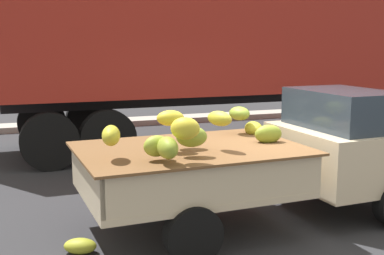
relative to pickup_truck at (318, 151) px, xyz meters
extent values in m
plane|color=#28282B|center=(-0.43, -0.08, -0.88)|extent=(220.00, 220.00, 0.00)
cube|color=gray|center=(-0.43, 8.29, -0.80)|extent=(80.00, 0.80, 0.16)
cube|color=#CCB793|center=(0.59, 0.03, -0.09)|extent=(1.95, 1.81, 0.78)
cube|color=#28333D|center=(0.40, 0.02, 0.56)|extent=(1.10, 1.56, 0.52)
cube|color=#CCB793|center=(-1.88, -0.07, -0.30)|extent=(2.66, 1.83, 0.08)
cube|color=#CCB793|center=(-1.92, 0.76, -0.04)|extent=(2.59, 0.16, 0.44)
cube|color=#CCB793|center=(-1.84, -0.91, -0.04)|extent=(2.59, 0.16, 0.44)
cube|color=#CCB793|center=(-0.61, -0.02, -0.04)|extent=(0.12, 1.73, 0.44)
cube|color=#CCB793|center=(-3.15, -0.13, -0.04)|extent=(0.12, 1.73, 0.44)
cube|color=#B21914|center=(-1.92, 0.79, -0.08)|extent=(2.48, 0.12, 0.07)
cube|color=brown|center=(-1.88, -0.07, 0.19)|extent=(2.78, 1.96, 0.03)
ellipsoid|color=#8FA32F|center=(-2.45, -0.60, 0.36)|extent=(0.31, 0.21, 0.23)
ellipsoid|color=gold|center=(-0.72, 0.53, 0.26)|extent=(0.29, 0.38, 0.21)
ellipsoid|color=gold|center=(-2.91, -0.42, 0.47)|extent=(0.28, 0.41, 0.22)
ellipsoid|color=olive|center=(-0.95, 0.52, 0.49)|extent=(0.31, 0.38, 0.19)
ellipsoid|color=olive|center=(-2.39, -0.82, 0.38)|extent=(0.22, 0.37, 0.23)
ellipsoid|color=gold|center=(-2.18, -0.22, 0.60)|extent=(0.35, 0.27, 0.18)
ellipsoid|color=gold|center=(-1.62, -0.36, 0.58)|extent=(0.30, 0.41, 0.18)
ellipsoid|color=gold|center=(-2.20, -0.81, 0.57)|extent=(0.38, 0.34, 0.24)
ellipsoid|color=olive|center=(-1.97, -0.13, 0.45)|extent=(0.37, 0.29, 0.20)
ellipsoid|color=olive|center=(-0.84, -0.12, 0.31)|extent=(0.38, 0.24, 0.24)
ellipsoid|color=olive|center=(-2.04, -0.56, 0.43)|extent=(0.39, 0.29, 0.23)
cylinder|color=black|center=(0.60, 0.87, -0.56)|extent=(0.65, 0.23, 0.64)
cylinder|color=black|center=(-2.22, 0.75, -0.56)|extent=(0.65, 0.23, 0.64)
cylinder|color=black|center=(-2.15, -0.92, -0.56)|extent=(0.65, 0.23, 0.64)
cube|color=maroon|center=(1.39, 4.92, 1.72)|extent=(12.00, 2.52, 2.70)
cube|color=black|center=(1.39, 4.92, 0.22)|extent=(11.04, 0.41, 0.30)
cylinder|color=black|center=(-2.21, 6.12, -0.34)|extent=(1.08, 0.30, 1.08)
cylinder|color=black|center=(-2.21, 3.72, -0.34)|extent=(1.08, 0.30, 1.08)
cylinder|color=black|center=(-3.29, 6.11, -0.34)|extent=(1.08, 0.30, 1.08)
cylinder|color=black|center=(-3.29, 3.71, -0.34)|extent=(1.08, 0.30, 1.08)
cylinder|color=#38383A|center=(4.69, 4.93, -0.26)|extent=(0.18, 0.18, 1.25)
ellipsoid|color=#A2A529|center=(-3.26, -0.26, -0.80)|extent=(0.43, 0.35, 0.17)
camera|label=1|loc=(-3.87, -5.65, 1.46)|focal=46.57mm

